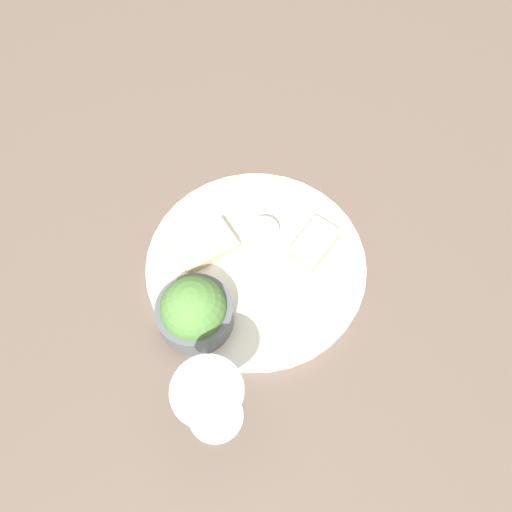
{
  "coord_description": "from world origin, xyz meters",
  "views": [
    {
      "loc": [
        0.18,
        0.33,
        0.73
      ],
      "look_at": [
        0.0,
        0.0,
        0.03
      ],
      "focal_mm": 35.0,
      "sensor_mm": 36.0,
      "label": 1
    }
  ],
  "objects_px": {
    "cheese_toast_near": "(205,245)",
    "wine_glass": "(210,399)",
    "salad_bowl": "(194,311)",
    "sauce_ramekin": "(264,233)",
    "cheese_toast_far": "(314,243)"
  },
  "relations": [
    {
      "from": "salad_bowl",
      "to": "cheese_toast_far",
      "type": "distance_m",
      "value": 0.23
    },
    {
      "from": "cheese_toast_near",
      "to": "cheese_toast_far",
      "type": "height_order",
      "value": "same"
    },
    {
      "from": "salad_bowl",
      "to": "sauce_ramekin",
      "type": "xyz_separation_m",
      "value": [
        -0.16,
        -0.08,
        -0.02
      ]
    },
    {
      "from": "wine_glass",
      "to": "salad_bowl",
      "type": "bearing_deg",
      "value": -104.71
    },
    {
      "from": "cheese_toast_far",
      "to": "wine_glass",
      "type": "distance_m",
      "value": 0.32
    },
    {
      "from": "sauce_ramekin",
      "to": "cheese_toast_far",
      "type": "height_order",
      "value": "sauce_ramekin"
    },
    {
      "from": "cheese_toast_near",
      "to": "cheese_toast_far",
      "type": "distance_m",
      "value": 0.18
    },
    {
      "from": "sauce_ramekin",
      "to": "cheese_toast_near",
      "type": "relative_size",
      "value": 0.48
    },
    {
      "from": "sauce_ramekin",
      "to": "cheese_toast_far",
      "type": "xyz_separation_m",
      "value": [
        -0.07,
        0.05,
        -0.01
      ]
    },
    {
      "from": "salad_bowl",
      "to": "cheese_toast_far",
      "type": "bearing_deg",
      "value": -173.56
    },
    {
      "from": "salad_bowl",
      "to": "wine_glass",
      "type": "relative_size",
      "value": 0.74
    },
    {
      "from": "sauce_ramekin",
      "to": "cheese_toast_near",
      "type": "xyz_separation_m",
      "value": [
        0.09,
        -0.03,
        -0.01
      ]
    },
    {
      "from": "sauce_ramekin",
      "to": "cheese_toast_far",
      "type": "distance_m",
      "value": 0.08
    },
    {
      "from": "salad_bowl",
      "to": "cheese_toast_near",
      "type": "relative_size",
      "value": 1.14
    },
    {
      "from": "cheese_toast_near",
      "to": "wine_glass",
      "type": "bearing_deg",
      "value": 67.17
    }
  ]
}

